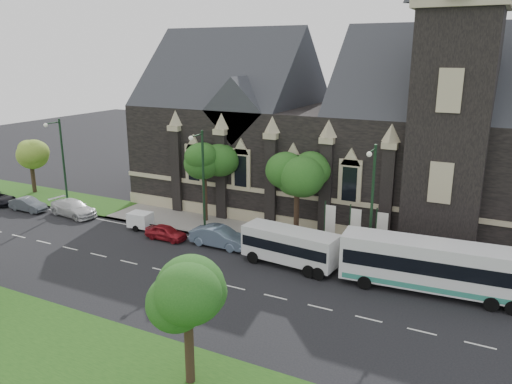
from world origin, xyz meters
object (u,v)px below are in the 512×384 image
Objects in this scene: banner_flag_left at (328,221)px; tree_walk_left at (207,160)px; car_far_red at (166,232)px; shuttle_bus at (290,245)px; sedan at (220,237)px; tree_walk_right at (301,170)px; banner_flag_center at (353,225)px; banner_flag_right at (380,229)px; box_trailer at (140,220)px; tree_park_east at (192,291)px; tree_walk_far at (33,152)px; street_lamp_near at (371,200)px; tour_coach at (434,266)px; street_lamp_mid at (202,178)px; car_far_grey at (28,204)px; street_lamp_far at (62,160)px; car_far_white at (73,208)px.

tree_walk_left is at bearing 171.98° from banner_flag_left.
shuttle_bus is at bearing -90.60° from car_far_red.
shuttle_bus is 1.47× the size of sedan.
tree_walk_left is at bearing -179.94° from tree_walk_right.
tree_walk_left is 2.11× the size of car_far_red.
tree_walk_left reaches higher than banner_flag_center.
banner_flag_center is 1.00× the size of banner_flag_right.
tree_walk_left is 12.79m from shuttle_bus.
shuttle_bus reaches higher than box_trailer.
tree_park_east is 18.46m from banner_flag_left.
box_trailer reaches higher than car_far_red.
street_lamp_near is (37.82, -3.08, 0.49)m from tree_walk_far.
tour_coach is at bearing -21.65° from street_lamp_near.
tour_coach is (8.42, -3.78, -0.53)m from banner_flag_left.
tree_walk_left is at bearing 116.47° from street_lamp_mid.
car_far_grey is at bearing -46.71° from tree_walk_far.
box_trailer is at bearing -171.29° from banner_flag_center.
banner_flag_right is (16.08, -1.70, -3.35)m from tree_walk_left.
car_far_red is (-0.64, -5.57, -5.12)m from tree_walk_left.
street_lamp_near is 2.48× the size of car_far_red.
sedan is (-11.95, -3.16, -1.57)m from banner_flag_right.
tour_coach is 24.75m from box_trailer.
tree_walk_left is at bearing 42.52° from box_trailer.
banner_flag_right is 20.53m from box_trailer.
street_lamp_far reaches higher than banner_flag_center.
sedan is 21.56m from car_far_grey.
sedan is (2.34, -1.25, -4.30)m from street_lamp_mid.
street_lamp_far is at bearing -176.14° from banner_flag_center.
shuttle_bus is at bearing -97.31° from sedan.
banner_flag_center is (5.08, -1.71, -3.43)m from tree_walk_right.
sedan is (-4.87, -4.87, -5.01)m from tree_walk_right.
banner_flag_center reaches higher than shuttle_bus.
car_far_white is (-28.39, -2.80, -1.63)m from banner_flag_right.
shuttle_bus is at bearing -85.81° from car_far_white.
tree_park_east is at bearing -96.57° from banner_flag_center.
tree_park_east is at bearing -102.65° from banner_flag_right.
street_lamp_mid is at bearing -172.40° from banner_flag_right.
banner_flag_center is at bearing -6.89° from tree_walk_left.
car_far_grey is (-21.55, -0.56, -0.15)m from sedan.
tree_walk_far is at bearing 42.72° from car_far_grey.
car_far_white is (1.90, -0.89, -4.35)m from street_lamp_far.
banner_flag_left is 1.00× the size of banner_flag_center.
street_lamp_far is at bearing 82.00° from car_far_red.
tour_coach is at bearing -25.52° from tree_walk_right.
tree_walk_left reaches higher than car_far_red.
tree_walk_far is 8.42m from street_lamp_far.
shuttle_bus is 23.00m from car_far_white.
tree_park_east reaches higher than car_far_white.
car_far_white is (-21.31, -4.51, -5.06)m from tree_walk_right.
street_lamp_mid reaches higher than tree_park_east.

